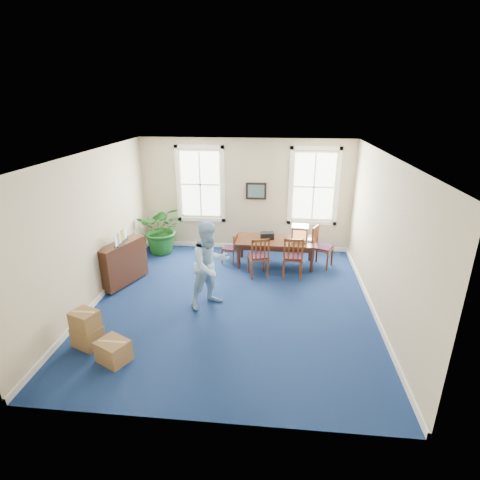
# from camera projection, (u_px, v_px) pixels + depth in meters

# --- Properties ---
(floor) EXTENTS (6.50, 6.50, 0.00)m
(floor) POSITION_uv_depth(u_px,v_px,m) (233.00, 303.00, 8.22)
(floor) COLOR navy
(floor) RESTS_ON ground
(ceiling) EXTENTS (6.50, 6.50, 0.00)m
(ceiling) POSITION_uv_depth(u_px,v_px,m) (232.00, 155.00, 7.08)
(ceiling) COLOR white
(ceiling) RESTS_ON ground
(wall_back) EXTENTS (6.50, 0.00, 6.50)m
(wall_back) POSITION_uv_depth(u_px,v_px,m) (246.00, 196.00, 10.67)
(wall_back) COLOR #BFAE8B
(wall_back) RESTS_ON ground
(wall_front) EXTENTS (6.50, 0.00, 6.50)m
(wall_front) POSITION_uv_depth(u_px,v_px,m) (201.00, 324.00, 4.63)
(wall_front) COLOR #BFAE8B
(wall_front) RESTS_ON ground
(wall_left) EXTENTS (0.00, 6.50, 6.50)m
(wall_left) POSITION_uv_depth(u_px,v_px,m) (92.00, 229.00, 7.93)
(wall_left) COLOR #BFAE8B
(wall_left) RESTS_ON ground
(wall_right) EXTENTS (0.00, 6.50, 6.50)m
(wall_right) POSITION_uv_depth(u_px,v_px,m) (383.00, 239.00, 7.37)
(wall_right) COLOR #BFAE8B
(wall_right) RESTS_ON ground
(baseboard_back) EXTENTS (6.00, 0.04, 0.12)m
(baseboard_back) POSITION_uv_depth(u_px,v_px,m) (245.00, 246.00, 11.19)
(baseboard_back) COLOR white
(baseboard_back) RESTS_ON ground
(baseboard_left) EXTENTS (0.04, 6.50, 0.12)m
(baseboard_left) POSITION_uv_depth(u_px,v_px,m) (103.00, 294.00, 8.47)
(baseboard_left) COLOR white
(baseboard_left) RESTS_ON ground
(baseboard_right) EXTENTS (0.04, 6.50, 0.12)m
(baseboard_right) POSITION_uv_depth(u_px,v_px,m) (372.00, 307.00, 7.92)
(baseboard_right) COLOR white
(baseboard_right) RESTS_ON ground
(window_left) EXTENTS (1.40, 0.12, 2.20)m
(window_left) POSITION_uv_depth(u_px,v_px,m) (200.00, 184.00, 10.66)
(window_left) COLOR white
(window_left) RESTS_ON ground
(window_right) EXTENTS (1.40, 0.12, 2.20)m
(window_right) POSITION_uv_depth(u_px,v_px,m) (314.00, 187.00, 10.37)
(window_right) COLOR white
(window_right) RESTS_ON ground
(wall_picture) EXTENTS (0.58, 0.06, 0.48)m
(wall_picture) POSITION_uv_depth(u_px,v_px,m) (256.00, 191.00, 10.54)
(wall_picture) COLOR black
(wall_picture) RESTS_ON ground
(conference_table) EXTENTS (2.10, 0.98, 0.71)m
(conference_table) POSITION_uv_depth(u_px,v_px,m) (275.00, 252.00, 9.99)
(conference_table) COLOR #3E2012
(conference_table) RESTS_ON ground
(crt_tv) EXTENTS (0.47, 0.51, 0.39)m
(crt_tv) POSITION_uv_depth(u_px,v_px,m) (300.00, 233.00, 9.78)
(crt_tv) COLOR #B7B7BC
(crt_tv) RESTS_ON conference_table
(game_console) EXTENTS (0.21, 0.23, 0.05)m
(game_console) POSITION_uv_depth(u_px,v_px,m) (310.00, 240.00, 9.77)
(game_console) COLOR white
(game_console) RESTS_ON conference_table
(equipment_bag) EXTENTS (0.38, 0.28, 0.17)m
(equipment_bag) POSITION_uv_depth(u_px,v_px,m) (267.00, 236.00, 9.90)
(equipment_bag) COLOR black
(equipment_bag) RESTS_ON conference_table
(chair_near_left) EXTENTS (0.59, 0.59, 1.05)m
(chair_near_left) POSITION_uv_depth(u_px,v_px,m) (258.00, 256.00, 9.31)
(chair_near_left) COLOR brown
(chair_near_left) RESTS_ON ground
(chair_near_right) EXTENTS (0.50, 0.50, 1.09)m
(chair_near_right) POSITION_uv_depth(u_px,v_px,m) (293.00, 257.00, 9.22)
(chair_near_right) COLOR brown
(chair_near_right) RESTS_ON ground
(chair_end_left) EXTENTS (0.44, 0.44, 0.83)m
(chair_end_left) POSITION_uv_depth(u_px,v_px,m) (230.00, 248.00, 10.08)
(chair_end_left) COLOR brown
(chair_end_left) RESTS_ON ground
(chair_end_right) EXTENTS (0.64, 0.64, 1.09)m
(chair_end_right) POSITION_uv_depth(u_px,v_px,m) (323.00, 247.00, 9.81)
(chair_end_right) COLOR brown
(chair_end_right) RESTS_ON ground
(man) EXTENTS (1.16, 1.15, 1.89)m
(man) POSITION_uv_depth(u_px,v_px,m) (210.00, 265.00, 7.81)
(man) COLOR #94BFE6
(man) RESTS_ON ground
(credenza) EXTENTS (0.80, 1.33, 1.01)m
(credenza) POSITION_uv_depth(u_px,v_px,m) (123.00, 264.00, 8.90)
(credenza) COLOR #3E2012
(credenza) RESTS_ON ground
(brochure_rack) EXTENTS (0.24, 0.67, 0.29)m
(brochure_rack) POSITION_uv_depth(u_px,v_px,m) (121.00, 239.00, 8.66)
(brochure_rack) COLOR #99999E
(brochure_rack) RESTS_ON credenza
(potted_plant) EXTENTS (1.41, 1.27, 1.44)m
(potted_plant) POSITION_uv_depth(u_px,v_px,m) (162.00, 229.00, 10.65)
(potted_plant) COLOR #165419
(potted_plant) RESTS_ON ground
(cardboard_boxes) EXTENTS (1.69, 1.69, 0.73)m
(cardboard_boxes) POSITION_uv_depth(u_px,v_px,m) (98.00, 325.00, 6.75)
(cardboard_boxes) COLOR olive
(cardboard_boxes) RESTS_ON ground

